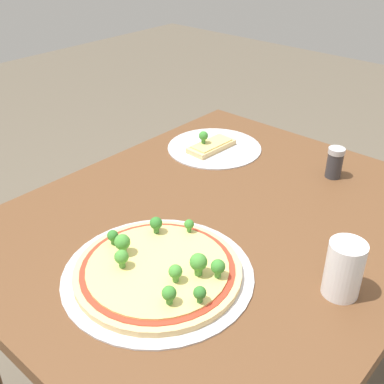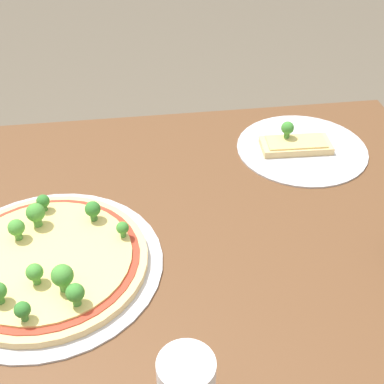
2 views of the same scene
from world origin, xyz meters
TOP-DOWN VIEW (x-y plane):
  - dining_table at (0.00, 0.00)m, footprint 1.12×0.92m
  - pizza_tray_whole at (0.25, 0.03)m, footprint 0.40×0.40m
  - pizza_tray_slice at (-0.29, -0.26)m, footprint 0.29×0.29m

SIDE VIEW (x-z plane):
  - dining_table at x=0.00m, z-range 0.26..0.97m
  - pizza_tray_slice at x=-0.29m, z-range 0.68..0.74m
  - pizza_tray_whole at x=0.25m, z-range 0.68..0.76m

